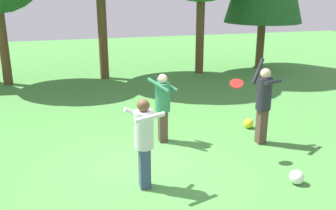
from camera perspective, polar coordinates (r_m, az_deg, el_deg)
The scene contains 7 objects.
ground_plane at distance 7.61m, azimuth -3.60°, elevation -9.51°, with size 40.00×40.00×0.00m, color #4C9342.
person_thrower at distance 8.62m, azimuth 14.44°, elevation 0.87°, with size 0.67×0.66×1.95m.
person_catcher at distance 6.50m, azimuth -3.70°, elevation -4.86°, with size 0.69×0.64×1.66m.
person_bystander at distance 8.48m, azimuth -0.81°, elevation 0.41°, with size 0.73×0.73×1.62m.
frisbee at distance 7.62m, azimuth 10.45°, elevation 3.26°, with size 0.35×0.34×0.15m.
ball_yellow at distance 9.77m, azimuth 12.23°, elevation -2.76°, with size 0.25×0.25×0.25m, color yellow.
ball_white at distance 7.35m, azimuth 19.12°, elevation -10.38°, with size 0.27×0.27×0.27m, color white.
Camera 1 is at (-1.35, -6.63, 3.47)m, focal length 39.78 mm.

